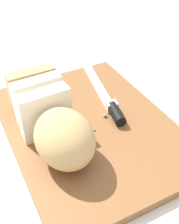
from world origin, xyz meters
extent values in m
plane|color=silver|center=(0.00, 0.00, 0.00)|extent=(3.00, 3.00, 0.00)
cube|color=brown|center=(0.00, 0.00, 0.01)|extent=(0.42, 0.33, 0.02)
ellipsoid|color=tan|center=(-0.06, 0.07, 0.06)|extent=(0.13, 0.10, 0.09)
cube|color=#F2E8CC|center=(0.01, 0.08, 0.06)|extent=(0.04, 0.10, 0.09)
cube|color=#F2E8CC|center=(0.05, 0.08, 0.06)|extent=(0.04, 0.10, 0.09)
cube|color=tan|center=(0.09, 0.08, 0.06)|extent=(0.04, 0.10, 0.09)
cube|color=silver|center=(0.13, -0.08, 0.02)|extent=(0.21, 0.05, 0.00)
cylinder|color=black|center=(-0.01, -0.06, 0.03)|extent=(0.06, 0.03, 0.02)
cube|color=silver|center=(0.02, -0.06, 0.03)|extent=(0.02, 0.03, 0.02)
sphere|color=tan|center=(0.01, -0.04, 0.02)|extent=(0.01, 0.01, 0.01)
sphere|color=tan|center=(-0.02, 0.00, 0.02)|extent=(0.00, 0.00, 0.00)
sphere|color=tan|center=(0.02, -0.07, 0.02)|extent=(0.01, 0.01, 0.01)
camera|label=1|loc=(-0.39, 0.18, 0.39)|focal=45.69mm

